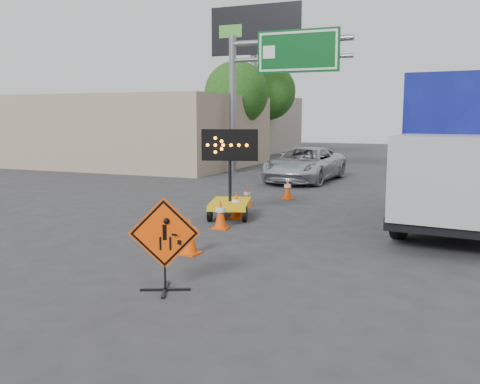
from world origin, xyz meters
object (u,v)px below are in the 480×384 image
Objects in this scene: box_truck at (468,158)px; construction_sign at (164,242)px; pickup_truck at (305,164)px; arrow_board at (230,198)px.

construction_sign is at bearing -113.55° from box_truck.
box_truck is (4.56, 8.14, 0.93)m from construction_sign.
construction_sign is 0.19× the size of box_truck.
pickup_truck is at bearing 137.82° from box_truck.
arrow_board reaches higher than construction_sign.
box_truck reaches higher than construction_sign.
box_truck is at bearing -0.36° from arrow_board.
arrow_board is (-1.61, 6.32, -0.26)m from construction_sign.
box_truck is at bearing -44.86° from pickup_truck.
pickup_truck is 9.88m from box_truck.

